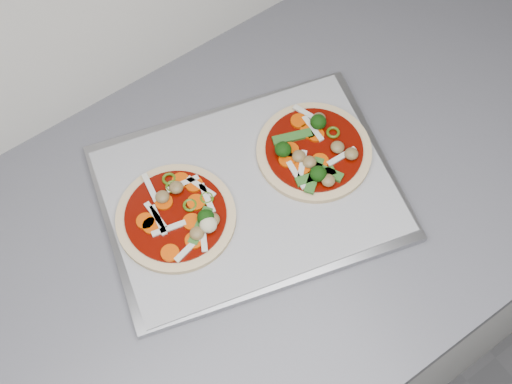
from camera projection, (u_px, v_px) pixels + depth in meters
base_cabinet at (180, 373)px, 1.37m from camera, size 3.60×0.60×0.86m
countertop at (149, 290)px, 0.97m from camera, size 3.60×0.60×0.04m
baking_tray at (249, 193)px, 1.01m from camera, size 0.48×0.40×0.01m
parchment at (249, 191)px, 1.00m from camera, size 0.45×0.37×0.00m
pizza_left at (179, 216)px, 0.97m from camera, size 0.23×0.23×0.03m
pizza_right at (313, 151)px, 1.02m from camera, size 0.22×0.22×0.03m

